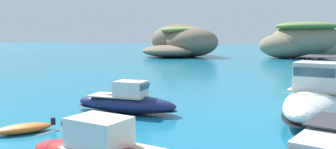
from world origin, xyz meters
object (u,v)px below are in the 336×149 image
(motorboat_navy, at_px, (126,102))
(dinghy_tender, at_px, (24,128))
(motorboat_white, at_px, (319,98))
(islet_small, at_px, (182,42))
(islet_large, at_px, (303,41))

(motorboat_navy, height_order, dinghy_tender, motorboat_navy)
(motorboat_white, relative_size, dinghy_tender, 4.32)
(islet_small, xyz_separation_m, motorboat_white, (22.75, -57.12, -2.20))
(islet_large, relative_size, dinghy_tender, 7.97)
(islet_small, relative_size, dinghy_tender, 8.55)
(dinghy_tender, bearing_deg, islet_small, 97.49)
(islet_large, xyz_separation_m, motorboat_white, (-3.68, -57.83, -2.58))
(motorboat_white, bearing_deg, islet_large, 86.36)
(islet_small, relative_size, motorboat_white, 1.98)
(dinghy_tender, bearing_deg, islet_large, 74.80)
(islet_large, xyz_separation_m, dinghy_tender, (-17.88, -65.81, -3.45))
(islet_large, height_order, islet_small, islet_large)
(islet_large, bearing_deg, motorboat_navy, -103.87)
(islet_small, distance_m, dinghy_tender, 65.73)
(islet_large, xyz_separation_m, islet_small, (-26.44, -0.71, -0.38))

